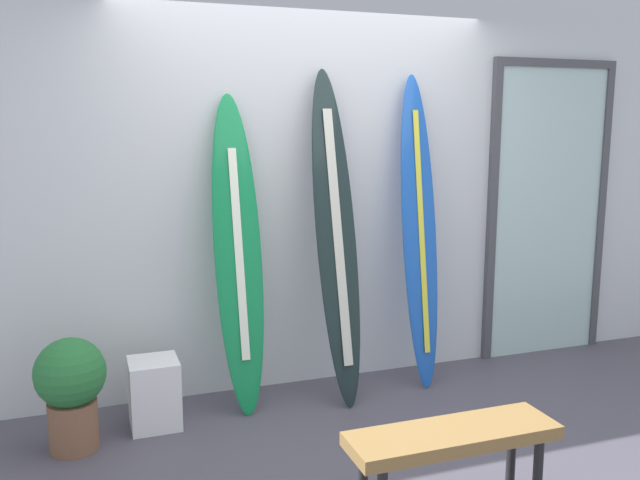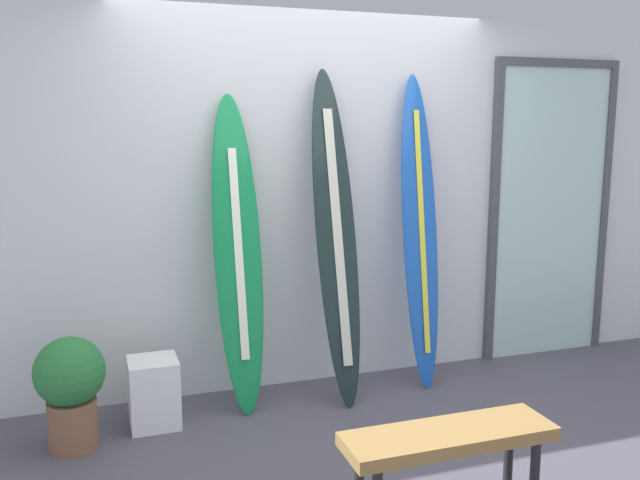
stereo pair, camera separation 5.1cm
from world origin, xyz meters
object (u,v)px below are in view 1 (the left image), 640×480
object	(u,v)px
surfboard_charcoal	(336,239)
potted_plant	(71,386)
bench	(453,443)
surfboard_cobalt	(419,232)
glass_door	(548,206)
display_block_left	(154,393)
surfboard_emerald	(238,254)

from	to	relation	value
surfboard_charcoal	potted_plant	distance (m)	1.78
surfboard_charcoal	bench	distance (m)	1.67
surfboard_cobalt	glass_door	bearing A→B (deg)	10.42
display_block_left	surfboard_cobalt	bearing A→B (deg)	4.40
surfboard_emerald	surfboard_charcoal	bearing A→B (deg)	-5.78
surfboard_cobalt	display_block_left	size ratio (longest dim) A/B	5.18
surfboard_emerald	display_block_left	distance (m)	0.96
display_block_left	glass_door	world-z (taller)	glass_door
surfboard_charcoal	potted_plant	size ratio (longest dim) A/B	3.36
potted_plant	surfboard_cobalt	bearing A→B (deg)	7.30
surfboard_charcoal	potted_plant	bearing A→B (deg)	-172.21
surfboard_emerald	bench	size ratio (longest dim) A/B	2.05
surfboard_cobalt	display_block_left	distance (m)	2.00
surfboard_cobalt	glass_door	distance (m)	1.24
surfboard_charcoal	display_block_left	world-z (taller)	surfboard_charcoal
bench	glass_door	bearing A→B (deg)	44.21
glass_door	potted_plant	world-z (taller)	glass_door
glass_door	potted_plant	size ratio (longest dim) A/B	3.54
surfboard_cobalt	surfboard_emerald	bearing A→B (deg)	-179.87
bench	surfboard_charcoal	bearing A→B (deg)	88.91
surfboard_emerald	surfboard_cobalt	distance (m)	1.25
surfboard_cobalt	display_block_left	xyz separation A→B (m)	(-1.80, -0.14, -0.85)
surfboard_emerald	bench	bearing A→B (deg)	-69.51
glass_door	potted_plant	distance (m)	3.59
surfboard_charcoal	bench	world-z (taller)	surfboard_charcoal
surfboard_charcoal	display_block_left	xyz separation A→B (m)	(-1.17, -0.07, -0.85)
surfboard_cobalt	bench	xyz separation A→B (m)	(-0.66, -1.60, -0.67)
potted_plant	bench	size ratio (longest dim) A/B	0.66
surfboard_emerald	surfboard_cobalt	bearing A→B (deg)	0.13
surfboard_charcoal	bench	xyz separation A→B (m)	(-0.03, -1.53, -0.66)
surfboard_charcoal	display_block_left	bearing A→B (deg)	-176.46
surfboard_cobalt	surfboard_charcoal	bearing A→B (deg)	-174.00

